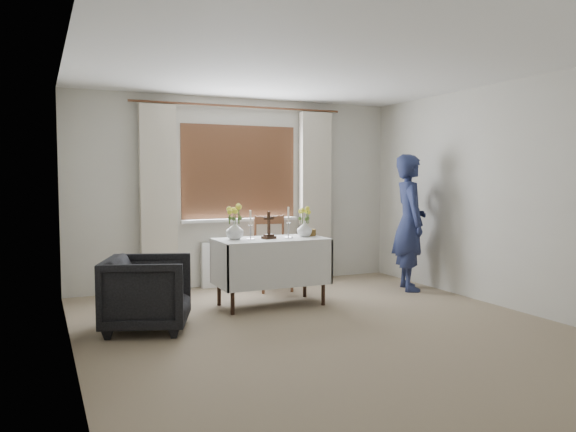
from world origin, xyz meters
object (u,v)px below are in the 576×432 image
object	(u,v)px
armchair	(148,293)
flower_vase_left	(235,230)
wooden_cross	(269,225)
flower_vase_right	(305,229)
wooden_chair	(273,253)
altar_table	(271,272)
person	(410,222)

from	to	relation	value
armchair	flower_vase_left	bearing A→B (deg)	-43.45
wooden_cross	flower_vase_right	world-z (taller)	wooden_cross
wooden_chair	armchair	xyz separation A→B (m)	(-1.82, -1.25, -0.12)
flower_vase_right	flower_vase_left	bearing A→B (deg)	176.79
altar_table	armchair	distance (m)	1.54
wooden_cross	flower_vase_left	xyz separation A→B (m)	(-0.37, 0.08, -0.05)
wooden_chair	person	bearing A→B (deg)	-16.73
person	flower_vase_left	xyz separation A→B (m)	(-2.38, -0.04, -0.01)
wooden_chair	flower_vase_right	size ratio (longest dim) A/B	5.24
altar_table	wooden_chair	size ratio (longest dim) A/B	1.30
flower_vase_right	armchair	bearing A→B (deg)	-165.45
wooden_chair	flower_vase_right	bearing A→B (deg)	-78.40
altar_table	wooden_chair	bearing A→B (deg)	65.61
armchair	person	world-z (taller)	person
wooden_chair	wooden_cross	bearing A→B (deg)	-109.98
flower_vase_left	wooden_cross	bearing A→B (deg)	-12.33
wooden_chair	wooden_cross	size ratio (longest dim) A/B	3.13
altar_table	flower_vase_right	bearing A→B (deg)	2.77
altar_table	wooden_chair	xyz separation A→B (m)	(0.35, 0.78, 0.10)
flower_vase_left	flower_vase_right	xyz separation A→B (m)	(0.84, -0.05, -0.01)
armchair	wooden_cross	bearing A→B (deg)	-52.76
wooden_chair	armchair	distance (m)	2.21
altar_table	flower_vase_left	distance (m)	0.64
person	wooden_cross	bearing A→B (deg)	113.87
armchair	flower_vase_right	world-z (taller)	flower_vase_right
flower_vase_right	altar_table	bearing A→B (deg)	-177.23
flower_vase_left	flower_vase_right	size ratio (longest dim) A/B	1.12
person	flower_vase_left	size ratio (longest dim) A/B	8.52
wooden_cross	flower_vase_left	bearing A→B (deg)	149.51
person	flower_vase_right	world-z (taller)	person
person	flower_vase_right	distance (m)	1.55
altar_table	flower_vase_left	xyz separation A→B (m)	(-0.41, 0.07, 0.48)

